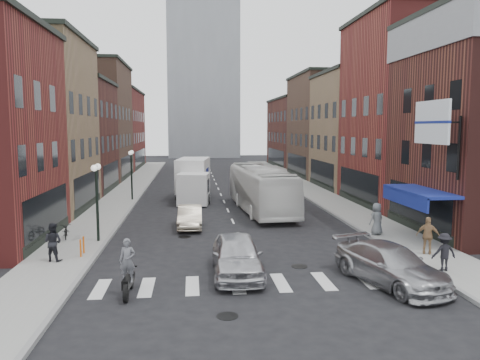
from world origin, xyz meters
name	(u,v)px	position (x,y,z in m)	size (l,w,h in m)	color
ground	(250,261)	(0.00, 0.00, 0.00)	(160.00, 160.00, 0.00)	black
sidewalk_left	(125,194)	(-8.50, 22.00, 0.07)	(3.00, 74.00, 0.15)	gray
sidewalk_right	(311,191)	(8.50, 22.00, 0.07)	(3.00, 74.00, 0.15)	gray
curb_left	(142,194)	(-7.00, 22.00, 0.00)	(0.20, 74.00, 0.16)	gray
curb_right	(295,192)	(7.00, 22.00, 0.00)	(0.20, 74.00, 0.16)	gray
crosswalk_stripes	(260,283)	(0.00, -3.00, 0.00)	(12.00, 2.20, 0.01)	silver
bldg_left_mid_a	(12,125)	(-14.99, 14.00, 6.15)	(10.30, 10.20, 12.30)	#957852
bldg_left_mid_b	(54,136)	(-14.99, 24.00, 5.15)	(10.30, 10.20, 10.30)	#421B17
bldg_left_far_a	(82,121)	(-14.99, 35.00, 6.65)	(10.30, 12.20, 13.30)	brown
bldg_left_far_b	(104,130)	(-14.99, 49.00, 5.65)	(10.30, 16.20, 11.30)	maroon
bldg_right_mid_a	(423,112)	(15.00, 14.00, 7.15)	(10.30, 10.20, 14.30)	maroon
bldg_right_mid_b	(372,131)	(14.99, 24.00, 5.65)	(10.30, 10.20, 11.30)	#957852
bldg_right_far_a	(337,126)	(14.99, 35.00, 6.15)	(10.30, 12.20, 12.30)	brown
bldg_right_far_b	(308,133)	(14.99, 49.00, 5.15)	(10.30, 16.20, 10.30)	#421B17
awning_blue	(417,193)	(8.93, 2.50, 2.63)	(1.80, 5.00, 0.78)	navy
billboard_sign	(433,124)	(8.59, 0.50, 6.13)	(1.52, 3.00, 3.70)	black
distant_tower	(203,33)	(0.00, 78.00, 25.00)	(14.00, 14.00, 50.00)	#9399A0
streetlamp_near	(97,188)	(-7.40, 4.00, 2.91)	(0.32, 1.22, 4.11)	black
streetlamp_far	(131,165)	(-7.40, 18.00, 2.91)	(0.32, 1.22, 4.11)	black
bike_rack	(82,246)	(-7.60, 1.30, 0.55)	(0.08, 0.68, 0.80)	#D8590C
box_truck	(193,180)	(-2.44, 18.11, 1.66)	(3.01, 7.98, 3.37)	white
motorcycle_rider	(128,269)	(-4.87, -3.79, 0.97)	(0.60, 2.04, 2.08)	black
transit_bus	(261,189)	(2.33, 12.45, 1.63)	(2.73, 11.68, 3.25)	silver
sedan_left_near	(237,255)	(-0.80, -1.90, 0.83)	(1.95, 4.86, 1.65)	#BABABF
sedan_left_far	(190,217)	(-2.70, 7.39, 0.66)	(1.40, 4.02, 1.33)	beige
curb_car	(390,265)	(4.92, -3.59, 0.75)	(2.11, 5.19, 1.51)	#ABABB0
parked_bicycle	(66,230)	(-9.22, 4.84, 0.55)	(0.53, 1.51, 0.80)	black
ped_left_solo	(53,242)	(-8.64, 0.46, 0.99)	(0.82, 0.47, 1.69)	black
ped_right_a	(444,252)	(7.59, -2.65, 0.93)	(1.01, 0.50, 1.56)	black
ped_right_b	(428,236)	(8.21, -0.18, 1.01)	(1.01, 0.51, 1.73)	#97724D
ped_right_c	(377,219)	(7.40, 3.84, 1.02)	(0.85, 0.56, 1.75)	slate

